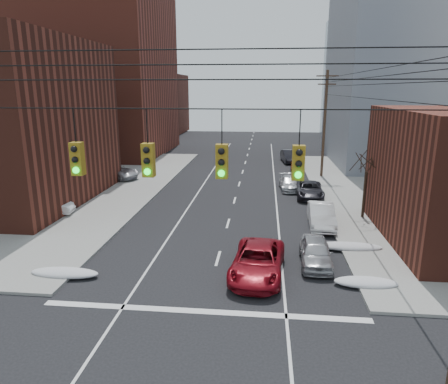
% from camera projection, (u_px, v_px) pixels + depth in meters
% --- Properties ---
extents(building_brick_tall, '(24.00, 20.00, 30.00)m').
position_uv_depth(building_brick_tall, '(77.00, 45.00, 55.47)').
color(building_brick_tall, brown).
rests_on(building_brick_tall, ground).
extents(building_brick_far, '(22.00, 18.00, 12.00)m').
position_uv_depth(building_brick_far, '(129.00, 104.00, 82.96)').
color(building_brick_far, '#532318').
rests_on(building_brick_far, ground).
extents(building_office, '(22.00, 20.00, 25.00)m').
position_uv_depth(building_office, '(431.00, 60.00, 47.69)').
color(building_office, gray).
rests_on(building_office, ground).
extents(building_glass, '(20.00, 18.00, 22.00)m').
position_uv_depth(building_glass, '(385.00, 78.00, 72.90)').
color(building_glass, gray).
rests_on(building_glass, ground).
extents(utility_pole_far, '(2.20, 0.28, 11.00)m').
position_uv_depth(utility_pole_far, '(325.00, 122.00, 41.08)').
color(utility_pole_far, '#473323').
rests_on(utility_pole_far, ground).
extents(traffic_signals, '(17.00, 0.42, 2.02)m').
position_uv_depth(traffic_signals, '(184.00, 159.00, 11.69)').
color(traffic_signals, black).
rests_on(traffic_signals, ground).
extents(bare_tree, '(2.09, 2.20, 4.93)m').
position_uv_depth(bare_tree, '(365.00, 188.00, 28.36)').
color(bare_tree, black).
rests_on(bare_tree, ground).
extents(snow_nw, '(3.50, 1.08, 0.42)m').
position_uv_depth(snow_nw, '(65.00, 273.00, 19.98)').
color(snow_nw, silver).
rests_on(snow_nw, ground).
extents(snow_ne, '(3.00, 1.08, 0.42)m').
position_uv_depth(snow_ne, '(366.00, 282.00, 19.00)').
color(snow_ne, silver).
rests_on(snow_ne, ground).
extents(snow_east_far, '(4.00, 1.08, 0.42)m').
position_uv_depth(snow_east_far, '(347.00, 246.00, 23.33)').
color(snow_east_far, silver).
rests_on(snow_east_far, ground).
extents(red_pickup, '(2.95, 5.59, 1.50)m').
position_uv_depth(red_pickup, '(258.00, 261.00, 20.03)').
color(red_pickup, maroon).
rests_on(red_pickup, ground).
extents(parked_car_a, '(1.78, 4.12, 1.38)m').
position_uv_depth(parked_car_a, '(316.00, 252.00, 21.32)').
color(parked_car_a, '#A4A4A8').
rests_on(parked_car_a, ground).
extents(parked_car_b, '(1.81, 4.74, 1.54)m').
position_uv_depth(parked_car_b, '(321.00, 215.00, 27.23)').
color(parked_car_b, white).
rests_on(parked_car_b, ground).
extents(parked_car_c, '(2.37, 4.89, 1.34)m').
position_uv_depth(parked_car_c, '(310.00, 190.00, 34.56)').
color(parked_car_c, black).
rests_on(parked_car_c, ground).
extents(parked_car_d, '(1.97, 4.32, 1.23)m').
position_uv_depth(parked_car_d, '(289.00, 183.00, 37.19)').
color(parked_car_d, '#B8B8BD').
rests_on(parked_car_d, ground).
extents(parked_car_e, '(1.79, 3.84, 1.27)m').
position_uv_depth(parked_car_e, '(297.00, 164.00, 46.58)').
color(parked_car_e, maroon).
rests_on(parked_car_e, ground).
extents(parked_car_f, '(2.20, 4.86, 1.55)m').
position_uv_depth(parked_car_f, '(289.00, 156.00, 51.05)').
color(parked_car_f, black).
rests_on(parked_car_f, ground).
extents(lot_car_a, '(4.08, 1.95, 1.29)m').
position_uv_depth(lot_car_a, '(45.00, 206.00, 29.27)').
color(lot_car_a, silver).
rests_on(lot_car_a, sidewalk_nw).
extents(lot_car_b, '(5.72, 4.13, 1.45)m').
position_uv_depth(lot_car_b, '(115.00, 172.00, 41.13)').
color(lot_car_b, '#B1B1B6').
rests_on(lot_car_b, sidewalk_nw).
extents(lot_car_c, '(5.48, 3.09, 1.50)m').
position_uv_depth(lot_car_c, '(39.00, 182.00, 36.40)').
color(lot_car_c, black).
rests_on(lot_car_c, sidewalk_nw).
extents(lot_car_d, '(3.92, 2.30, 1.25)m').
position_uv_depth(lot_car_d, '(41.00, 181.00, 37.33)').
color(lot_car_d, '#A9A9AE').
rests_on(lot_car_d, sidewalk_nw).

